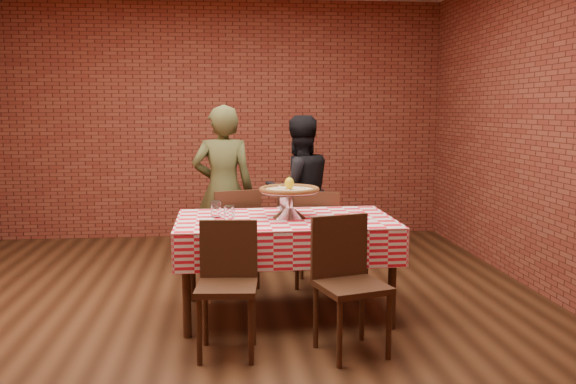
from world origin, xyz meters
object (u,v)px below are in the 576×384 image
object	(u,v)px
condiment_caddy	(284,204)
chair_far_left	(233,237)
pizza	(289,190)
water_glass_right	(216,209)
chair_far_right	(318,237)
pizza_stand	(289,204)
chair_near_left	(227,291)
diner_black	(299,192)
diner_olive	(223,190)
chair_near_right	(352,287)
water_glass_left	(229,214)
table	(285,267)

from	to	relation	value
condiment_caddy	chair_far_left	size ratio (longest dim) A/B	0.14
pizza	water_glass_right	world-z (taller)	pizza
pizza	chair_far_right	xyz separation A→B (m)	(0.34, 0.72, -0.53)
chair_far_left	chair_far_right	bearing A→B (deg)	160.12
pizza_stand	condiment_caddy	xyz separation A→B (m)	(-0.02, 0.25, -0.04)
pizza	condiment_caddy	world-z (taller)	pizza
water_glass_right	chair_near_left	world-z (taller)	water_glass_right
diner_black	diner_olive	bearing A→B (deg)	-9.14
chair_far_right	diner_black	world-z (taller)	diner_black
diner_black	chair_far_left	bearing A→B (deg)	24.52
pizza	water_glass_right	distance (m)	0.58
chair_near_right	chair_near_left	bearing A→B (deg)	159.54
chair_far_left	diner_olive	world-z (taller)	diner_olive
diner_olive	diner_black	size ratio (longest dim) A/B	1.07
water_glass_left	chair_far_right	xyz separation A→B (m)	(0.80, 0.89, -0.38)
pizza	chair_near_left	xyz separation A→B (m)	(-0.48, -0.77, -0.54)
condiment_caddy	diner_olive	xyz separation A→B (m)	(-0.49, 1.01, -0.01)
pizza	chair_far_left	world-z (taller)	pizza
pizza_stand	water_glass_right	distance (m)	0.57
water_glass_right	chair_far_left	distance (m)	0.80
table	water_glass_right	distance (m)	0.70
chair_far_right	diner_olive	bearing A→B (deg)	-18.76
water_glass_right	diner_black	bearing A→B (deg)	58.05
water_glass_right	pizza	bearing A→B (deg)	-8.15
pizza	diner_olive	distance (m)	1.37
pizza_stand	water_glass_left	world-z (taller)	pizza_stand
pizza_stand	chair_far_left	world-z (taller)	pizza_stand
chair_far_left	table	bearing A→B (deg)	100.98
water_glass_left	water_glass_right	world-z (taller)	same
pizza_stand	pizza	world-z (taller)	pizza
water_glass_left	diner_black	size ratio (longest dim) A/B	0.08
pizza_stand	chair_near_left	bearing A→B (deg)	-122.13
water_glass_right	condiment_caddy	distance (m)	0.57
chair_near_left	diner_black	distance (m)	2.28
condiment_caddy	water_glass_right	bearing A→B (deg)	-175.88
chair_near_right	table	bearing A→B (deg)	97.45
table	diner_black	bearing A→B (deg)	78.78
table	diner_olive	bearing A→B (deg)	110.16
chair_near_left	diner_olive	xyz separation A→B (m)	(-0.02, 2.04, 0.38)
chair_near_left	chair_far_left	world-z (taller)	chair_far_left
water_glass_left	chair_far_left	xyz separation A→B (m)	(0.03, 0.95, -0.37)
table	pizza_stand	distance (m)	0.49
chair_near_left	diner_olive	distance (m)	2.07
chair_near_left	chair_far_right	bearing A→B (deg)	66.21
pizza_stand	chair_far_left	distance (m)	0.98
table	pizza_stand	xyz separation A→B (m)	(0.04, 0.02, 0.48)
pizza	chair_near_left	size ratio (longest dim) A/B	0.54
chair_near_left	pizza	bearing A→B (deg)	62.99
water_glass_left	diner_olive	bearing A→B (deg)	91.92
chair_near_left	table	bearing A→B (deg)	64.14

